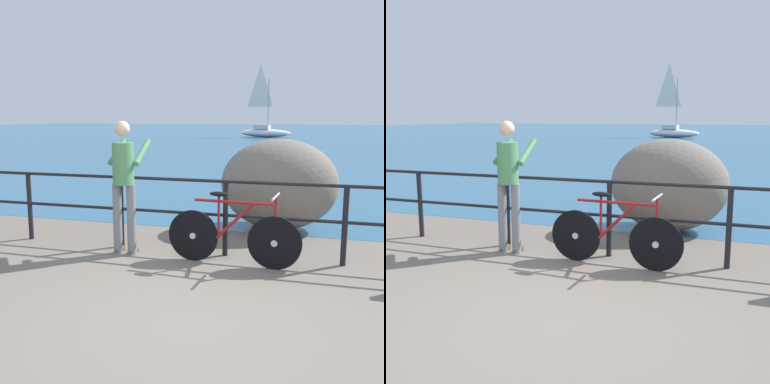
# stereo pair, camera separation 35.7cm
# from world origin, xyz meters

# --- Properties ---
(ground_plane) EXTENTS (120.00, 120.00, 0.10)m
(ground_plane) POSITION_xyz_m (0.00, 20.00, -0.05)
(ground_plane) COLOR #6B6056
(sea_surface) EXTENTS (120.00, 90.00, 0.01)m
(sea_surface) POSITION_xyz_m (0.00, 48.20, 0.00)
(sea_surface) COLOR #285B7F
(sea_surface) RESTS_ON ground_plane
(promenade_railing) EXTENTS (9.06, 0.07, 1.02)m
(promenade_railing) POSITION_xyz_m (0.00, 1.93, 0.64)
(promenade_railing) COLOR black
(promenade_railing) RESTS_ON ground_plane
(bicycle) EXTENTS (1.70, 0.48, 0.92)m
(bicycle) POSITION_xyz_m (0.17, 1.58, 0.39)
(bicycle) COLOR black
(bicycle) RESTS_ON ground_plane
(person_at_railing) EXTENTS (0.45, 0.64, 1.78)m
(person_at_railing) POSITION_xyz_m (-1.32, 1.66, 0.99)
(person_at_railing) COLOR slate
(person_at_railing) RESTS_ON ground_plane
(breakwater_boulder_main) EXTENTS (1.89, 1.45, 1.48)m
(breakwater_boulder_main) POSITION_xyz_m (0.54, 3.61, 0.74)
(breakwater_boulder_main) COLOR slate
(breakwater_boulder_main) RESTS_ON ground
(sailboat) EXTENTS (4.57, 2.11, 6.16)m
(sailboat) POSITION_xyz_m (-3.56, 35.38, 0.71)
(sailboat) COLOR white
(sailboat) RESTS_ON sea_surface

